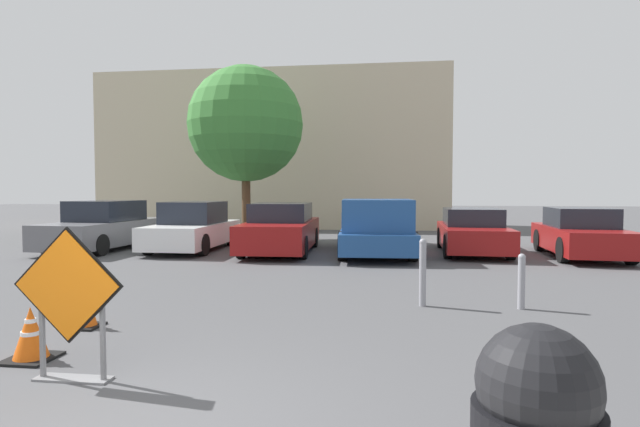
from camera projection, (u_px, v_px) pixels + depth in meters
name	position (u px, v px, depth m)	size (l,w,h in m)	color
ground_plane	(315.00, 260.00, 13.28)	(96.00, 96.00, 0.00)	#4C4C4F
road_closed_sign	(69.00, 298.00, 4.82)	(1.13, 0.20, 1.51)	black
traffic_cone_nearest	(31.00, 334.00, 5.46)	(0.49, 0.49, 0.59)	black
traffic_cone_second	(85.00, 306.00, 6.76)	(0.41, 0.41, 0.60)	black
parked_car_nearest	(105.00, 227.00, 15.68)	(2.05, 4.72, 1.53)	slate
parked_car_second	(193.00, 228.00, 15.52)	(1.85, 4.29, 1.50)	white
parked_car_third	(281.00, 229.00, 14.95)	(2.06, 4.68, 1.47)	maroon
pickup_truck	(376.00, 230.00, 14.28)	(2.27, 5.20, 1.61)	navy
parked_car_fourth	(472.00, 232.00, 14.71)	(1.95, 4.17, 1.32)	maroon
parked_car_fifth	(580.00, 234.00, 13.85)	(1.98, 4.21, 1.37)	maroon
bollard_nearest	(423.00, 271.00, 7.98)	(0.12, 0.12, 1.09)	gray
bollard_second	(522.00, 280.00, 7.79)	(0.12, 0.12, 0.87)	gray
building_facade_backdrop	(276.00, 152.00, 26.11)	(17.38, 5.00, 7.68)	beige
street_tree_behind_lot	(246.00, 124.00, 18.24)	(4.22, 4.22, 6.39)	#513823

